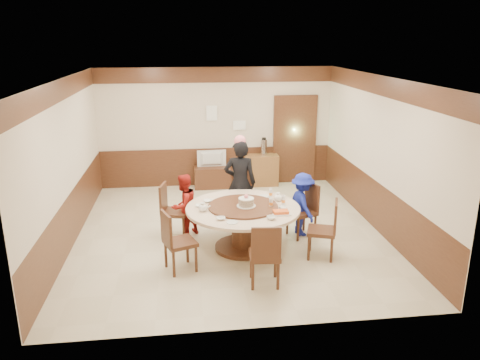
{
  "coord_description": "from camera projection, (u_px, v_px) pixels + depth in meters",
  "views": [
    {
      "loc": [
        -0.79,
        -7.94,
        3.46
      ],
      "look_at": [
        0.16,
        -0.32,
        1.1
      ],
      "focal_mm": 35.0,
      "sensor_mm": 36.0,
      "label": 1
    }
  ],
  "objects": [
    {
      "name": "person_red",
      "position": [
        184.0,
        206.0,
        8.32
      ],
      "size": [
        0.71,
        0.71,
        1.15
      ],
      "primitive_type": "imported",
      "rotation": [
        0.0,
        0.0,
        3.93
      ],
      "color": "#A01A15",
      "rests_on": "ground"
    },
    {
      "name": "bowl_0",
      "position": [
        208.0,
        201.0,
        7.99
      ],
      "size": [
        0.15,
        0.15,
        0.04
      ],
      "primitive_type": "imported",
      "color": "white",
      "rests_on": "banquet_table"
    },
    {
      "name": "bottle_2",
      "position": [
        271.0,
        193.0,
        8.19
      ],
      "size": [
        0.06,
        0.06,
        0.16
      ],
      "primitive_type": "cylinder",
      "color": "white",
      "rests_on": "banquet_table"
    },
    {
      "name": "chair_3",
      "position": [
        179.0,
        252.0,
        7.16
      ],
      "size": [
        0.57,
        0.57,
        0.97
      ],
      "rotation": [
        0.0,
        0.0,
        5.07
      ],
      "color": "#472616",
      "rests_on": "ground"
    },
    {
      "name": "bottle_0",
      "position": [
        271.0,
        203.0,
        7.71
      ],
      "size": [
        0.06,
        0.06,
        0.16
      ],
      "primitive_type": "cylinder",
      "color": "white",
      "rests_on": "banquet_table"
    },
    {
      "name": "banquet_table",
      "position": [
        243.0,
        219.0,
        7.82
      ],
      "size": [
        1.9,
        1.9,
        0.78
      ],
      "color": "#472616",
      "rests_on": "ground"
    },
    {
      "name": "television",
      "position": [
        212.0,
        159.0,
        11.03
      ],
      "size": [
        0.69,
        0.12,
        0.39
      ],
      "primitive_type": "imported",
      "rotation": [
        0.0,
        0.0,
        3.19
      ],
      "color": "#959598",
      "rests_on": "tv_stand"
    },
    {
      "name": "chair_2",
      "position": [
        174.0,
        220.0,
        8.41
      ],
      "size": [
        0.53,
        0.53,
        0.97
      ],
      "rotation": [
        0.0,
        0.0,
        4.49
      ],
      "color": "#472616",
      "rests_on": "ground"
    },
    {
      "name": "person_blue",
      "position": [
        302.0,
        204.0,
        8.39
      ],
      "size": [
        0.55,
        0.81,
        1.15
      ],
      "primitive_type": "imported",
      "rotation": [
        0.0,
        0.0,
        1.74
      ],
      "color": "#18259B",
      "rests_on": "ground"
    },
    {
      "name": "bottle_1",
      "position": [
        283.0,
        201.0,
        7.83
      ],
      "size": [
        0.06,
        0.06,
        0.16
      ],
      "primitive_type": "cylinder",
      "color": "white",
      "rests_on": "banquet_table"
    },
    {
      "name": "saucer_near",
      "position": [
        232.0,
        222.0,
        7.11
      ],
      "size": [
        0.18,
        0.18,
        0.01
      ],
      "primitive_type": "cylinder",
      "color": "white",
      "rests_on": "banquet_table"
    },
    {
      "name": "side_cabinet",
      "position": [
        261.0,
        170.0,
        11.29
      ],
      "size": [
        0.8,
        0.4,
        0.75
      ],
      "primitive_type": "cube",
      "color": "brown",
      "rests_on": "ground"
    },
    {
      "name": "birthday_cake",
      "position": [
        246.0,
        202.0,
        7.7
      ],
      "size": [
        0.31,
        0.31,
        0.21
      ],
      "color": "white",
      "rests_on": "banquet_table"
    },
    {
      "name": "person_standing",
      "position": [
        240.0,
        183.0,
        8.78
      ],
      "size": [
        0.66,
        0.48,
        1.65
      ],
      "primitive_type": "imported",
      "rotation": [
        0.0,
        0.0,
        2.99
      ],
      "color": "black",
      "rests_on": "ground"
    },
    {
      "name": "notice_left",
      "position": [
        212.0,
        113.0,
        10.92
      ],
      "size": [
        0.25,
        0.0,
        0.35
      ],
      "primitive_type": "cube",
      "color": "white",
      "rests_on": "room"
    },
    {
      "name": "notice_right",
      "position": [
        239.0,
        125.0,
        11.08
      ],
      "size": [
        0.3,
        0.0,
        0.22
      ],
      "primitive_type": "cube",
      "color": "white",
      "rests_on": "room"
    },
    {
      "name": "bowl_4",
      "position": [
        200.0,
        206.0,
        7.77
      ],
      "size": [
        0.15,
        0.15,
        0.04
      ],
      "primitive_type": "imported",
      "color": "white",
      "rests_on": "banquet_table"
    },
    {
      "name": "saucer_far",
      "position": [
        264.0,
        196.0,
        8.28
      ],
      "size": [
        0.18,
        0.18,
        0.01
      ],
      "primitive_type": "cylinder",
      "color": "white",
      "rests_on": "banquet_table"
    },
    {
      "name": "teapot_right",
      "position": [
        278.0,
        197.0,
        8.04
      ],
      "size": [
        0.17,
        0.15,
        0.13
      ],
      "primitive_type": "ellipsoid",
      "color": "white",
      "rests_on": "banquet_table"
    },
    {
      "name": "thermos",
      "position": [
        264.0,
        147.0,
        11.13
      ],
      "size": [
        0.15,
        0.15,
        0.38
      ],
      "primitive_type": "cylinder",
      "color": "silver",
      "rests_on": "side_cabinet"
    },
    {
      "name": "tv_stand",
      "position": [
        212.0,
        177.0,
        11.16
      ],
      "size": [
        0.85,
        0.45,
        0.5
      ],
      "primitive_type": "cube",
      "color": "#472616",
      "rests_on": "ground"
    },
    {
      "name": "room",
      "position": [
        229.0,
        176.0,
        8.34
      ],
      "size": [
        6.0,
        6.04,
        2.84
      ],
      "color": "beige",
      "rests_on": "ground"
    },
    {
      "name": "bowl_2",
      "position": [
        221.0,
        218.0,
        7.23
      ],
      "size": [
        0.15,
        0.15,
        0.04
      ],
      "primitive_type": "imported",
      "color": "white",
      "rests_on": "banquet_table"
    },
    {
      "name": "chair_4",
      "position": [
        265.0,
        265.0,
        6.74
      ],
      "size": [
        0.48,
        0.49,
        0.97
      ],
      "rotation": [
        0.0,
        0.0,
        6.2
      ],
      "color": "#472616",
      "rests_on": "ground"
    },
    {
      "name": "chair_0",
      "position": [
        302.0,
        220.0,
        8.41
      ],
      "size": [
        0.57,
        0.56,
        0.97
      ],
      "rotation": [
        0.0,
        0.0,
        1.9
      ],
      "color": "#472616",
      "rests_on": "ground"
    },
    {
      "name": "chair_5",
      "position": [
        322.0,
        239.0,
        7.59
      ],
      "size": [
        0.57,
        0.56,
        0.97
      ],
      "rotation": [
        0.0,
        0.0,
        7.52
      ],
      "color": "#472616",
      "rests_on": "ground"
    },
    {
      "name": "bowl_3",
      "position": [
        283.0,
        208.0,
        7.68
      ],
      "size": [
        0.14,
        0.14,
        0.04
      ],
      "primitive_type": "imported",
      "color": "white",
      "rests_on": "banquet_table"
    },
    {
      "name": "chair_1",
      "position": [
        245.0,
        206.0,
        9.11
      ],
      "size": [
        0.5,
        0.51,
        0.97
      ],
      "rotation": [
        0.0,
        0.0,
        3.3
      ],
      "color": "#472616",
      "rests_on": "ground"
    },
    {
      "name": "teapot_left",
      "position": [
        203.0,
        208.0,
        7.56
      ],
      "size": [
        0.17,
        0.15,
        0.13
      ],
      "primitive_type": "ellipsoid",
      "color": "white",
      "rests_on": "banquet_table"
    },
    {
      "name": "shrimp_platter",
      "position": [
        281.0,
        213.0,
        7.44
      ],
      "size": [
        0.3,
        0.2,
        0.06
      ],
      "color": "white",
      "rests_on": "banquet_table"
    },
    {
      "name": "bowl_1",
      "position": [
        271.0,
        218.0,
        7.24
      ],
      "size": [
        0.15,
        0.15,
        0.05
      ],
      "primitive_type": "imported",
      "color": "white",
      "rests_on": "banquet_table"
    }
  ]
}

